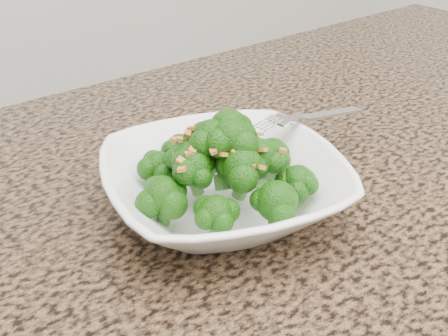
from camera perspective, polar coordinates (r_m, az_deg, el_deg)
granite_counter at (r=0.59m, az=14.65°, el=-6.83°), size 1.64×1.04×0.03m
bowl at (r=0.56m, az=0.00°, el=-1.84°), size 0.30×0.30×0.06m
broccoli_pile at (r=0.53m, az=0.00°, el=3.92°), size 0.21×0.21×0.07m
garlic_topping at (r=0.52m, az=0.00°, el=7.56°), size 0.13×0.13×0.01m
fork at (r=0.63m, az=7.52°, el=5.14°), size 0.19×0.05×0.01m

